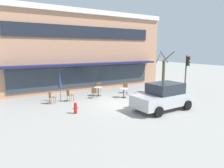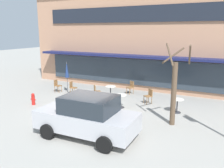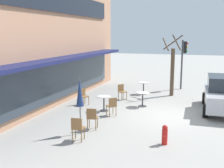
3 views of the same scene
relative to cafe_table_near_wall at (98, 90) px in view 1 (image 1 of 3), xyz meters
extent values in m
plane|color=#9E9B93|center=(0.24, -3.29, -0.52)|extent=(80.00, 80.00, 0.00)
cube|color=tan|center=(0.24, 6.71, 3.26)|extent=(17.54, 8.00, 7.56)
cube|color=silver|center=(0.24, 2.59, 6.79)|extent=(17.54, 0.24, 0.44)
cube|color=#191E4C|center=(0.24, 2.16, 2.03)|extent=(14.91, 1.10, 0.16)
cube|color=#1E232D|center=(0.24, 2.65, 4.93)|extent=(14.03, 0.10, 1.10)
cube|color=#2D3842|center=(0.24, 2.65, 0.83)|extent=(14.03, 0.10, 1.90)
cylinder|color=#333338|center=(0.00, 0.00, -0.50)|extent=(0.44, 0.44, 0.03)
cylinder|color=#333338|center=(0.00, 0.00, -0.14)|extent=(0.07, 0.07, 0.70)
cylinder|color=silver|center=(0.00, 0.00, 0.23)|extent=(0.70, 0.70, 0.03)
cylinder|color=#333338|center=(1.49, -1.64, -0.50)|extent=(0.44, 0.44, 0.03)
cylinder|color=#333338|center=(1.49, -1.64, -0.14)|extent=(0.07, 0.07, 0.70)
cylinder|color=silver|center=(1.49, -1.64, 0.23)|extent=(0.70, 0.70, 0.03)
cylinder|color=#333338|center=(4.55, -1.03, -0.50)|extent=(0.44, 0.44, 0.03)
cylinder|color=#333338|center=(4.55, -1.03, -0.14)|extent=(0.07, 0.07, 0.70)
cylinder|color=silver|center=(4.55, -1.03, 0.23)|extent=(0.70, 0.70, 0.03)
cylinder|color=#4C4C51|center=(-3.32, -0.25, 0.58)|extent=(0.04, 0.04, 2.20)
cone|color=navy|center=(-3.32, -0.25, 1.13)|extent=(0.28, 0.28, 1.10)
cylinder|color=olive|center=(-3.84, -0.29, -0.29)|extent=(0.04, 0.04, 0.45)
cylinder|color=olive|center=(-3.80, -0.62, -0.29)|extent=(0.04, 0.04, 0.45)
cylinder|color=olive|center=(-4.17, -0.33, -0.29)|extent=(0.04, 0.04, 0.45)
cylinder|color=olive|center=(-4.13, -0.66, -0.29)|extent=(0.04, 0.04, 0.45)
cube|color=olive|center=(-3.98, -0.47, -0.05)|extent=(0.44, 0.44, 0.04)
cube|color=olive|center=(-4.16, -0.50, 0.17)|extent=(0.09, 0.40, 0.40)
cylinder|color=olive|center=(-2.50, -0.27, -0.29)|extent=(0.04, 0.04, 0.45)
cylinder|color=olive|center=(-2.44, -0.61, -0.29)|extent=(0.04, 0.04, 0.45)
cylinder|color=olive|center=(-2.83, -0.33, -0.29)|extent=(0.04, 0.04, 0.45)
cylinder|color=olive|center=(-2.77, -0.67, -0.29)|extent=(0.04, 0.04, 0.45)
cube|color=olive|center=(-2.64, -0.47, -0.05)|extent=(0.46, 0.46, 0.04)
cube|color=olive|center=(-2.81, -0.50, 0.17)|extent=(0.11, 0.40, 0.40)
cylinder|color=olive|center=(0.85, 1.19, -0.29)|extent=(0.04, 0.04, 0.45)
cylinder|color=olive|center=(0.55, 1.35, -0.29)|extent=(0.04, 0.04, 0.45)
cylinder|color=olive|center=(1.01, 1.49, -0.29)|extent=(0.04, 0.04, 0.45)
cylinder|color=olive|center=(0.71, 1.65, -0.29)|extent=(0.04, 0.04, 0.45)
cube|color=olive|center=(0.78, 1.42, -0.05)|extent=(0.54, 0.54, 0.04)
cube|color=olive|center=(0.87, 1.58, 0.17)|extent=(0.37, 0.23, 0.40)
cylinder|color=olive|center=(2.66, -0.44, -0.29)|extent=(0.04, 0.04, 0.45)
cylinder|color=olive|center=(2.39, -0.22, -0.29)|extent=(0.04, 0.04, 0.45)
cylinder|color=olive|center=(2.87, -0.17, -0.29)|extent=(0.04, 0.04, 0.45)
cylinder|color=olive|center=(2.60, 0.04, -0.29)|extent=(0.04, 0.04, 0.45)
cube|color=olive|center=(2.63, -0.20, -0.05)|extent=(0.56, 0.56, 0.04)
cube|color=olive|center=(2.74, -0.06, 0.17)|extent=(0.34, 0.28, 0.40)
cylinder|color=olive|center=(-0.63, -0.36, -0.29)|extent=(0.04, 0.04, 0.45)
cylinder|color=olive|center=(-0.40, -0.61, -0.29)|extent=(0.04, 0.04, 0.45)
cylinder|color=olive|center=(-0.88, -0.59, -0.29)|extent=(0.04, 0.04, 0.45)
cylinder|color=olive|center=(-0.65, -0.84, -0.29)|extent=(0.04, 0.04, 0.45)
cube|color=olive|center=(-0.64, -0.60, -0.05)|extent=(0.57, 0.57, 0.04)
cube|color=olive|center=(-0.77, -0.72, 0.17)|extent=(0.30, 0.32, 0.40)
cube|color=#B7B7BC|center=(1.82, -5.68, 0.18)|extent=(4.24, 1.90, 0.76)
cube|color=#232B33|center=(1.97, -5.68, 0.90)|extent=(2.14, 1.65, 0.68)
cylinder|color=black|center=(0.54, -6.61, -0.20)|extent=(0.65, 0.24, 0.64)
cylinder|color=black|center=(0.50, -4.81, -0.20)|extent=(0.65, 0.24, 0.64)
cylinder|color=black|center=(3.15, -6.55, -0.20)|extent=(0.65, 0.24, 0.64)
cylinder|color=black|center=(3.10, -4.75, -0.20)|extent=(0.65, 0.24, 0.64)
cylinder|color=brown|center=(4.70, -2.79, 0.95)|extent=(0.24, 0.24, 2.93)
cylinder|color=brown|center=(5.27, -2.70, 2.77)|extent=(0.27, 1.21, 0.96)
cylinder|color=brown|center=(4.48, -2.36, 2.67)|extent=(0.94, 0.54, 0.77)
cylinder|color=brown|center=(4.48, -3.00, 2.78)|extent=(0.53, 0.55, 0.97)
cylinder|color=#47474C|center=(7.04, -3.15, 1.18)|extent=(0.12, 0.12, 3.40)
cube|color=black|center=(7.04, -3.33, 2.38)|extent=(0.26, 0.20, 0.80)
sphere|color=red|center=(7.04, -3.46, 2.65)|extent=(0.13, 0.13, 0.13)
sphere|color=gold|center=(7.04, -3.46, 2.39)|extent=(0.13, 0.13, 0.13)
sphere|color=green|center=(7.04, -3.46, 2.13)|extent=(0.13, 0.13, 0.13)
cylinder|color=red|center=(-3.36, -3.49, -0.24)|extent=(0.20, 0.20, 0.55)
sphere|color=red|center=(-3.36, -3.49, 0.09)|extent=(0.19, 0.19, 0.19)
cylinder|color=red|center=(-3.49, -3.49, -0.19)|extent=(0.10, 0.07, 0.07)
cylinder|color=red|center=(-3.23, -3.49, -0.19)|extent=(0.10, 0.07, 0.07)
camera|label=1|loc=(-7.52, -14.78, 3.39)|focal=32.00mm
camera|label=2|loc=(6.94, -13.40, 3.80)|focal=38.00mm
camera|label=3|loc=(-12.77, -4.70, 3.31)|focal=45.00mm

